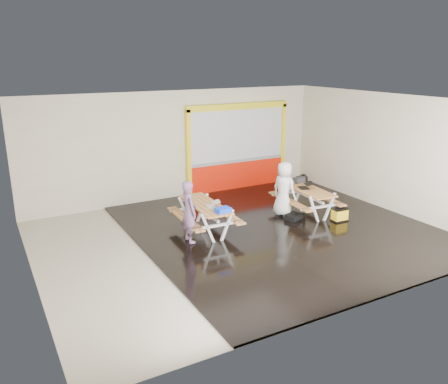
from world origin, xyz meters
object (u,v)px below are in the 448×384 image
laptop_left (213,205)px  toolbox (299,180)px  blue_pouch (223,210)px  picnic_table_right (306,194)px  dark_case (293,217)px  picnic_table_left (205,211)px  person_right (284,189)px  backpack (303,181)px  person_left (189,212)px  laptop_right (306,186)px  fluke_bag (340,215)px

laptop_left → toolbox: bearing=13.2°
laptop_left → blue_pouch: laptop_left is taller
picnic_table_right → laptop_left: bearing=-176.7°
picnic_table_right → dark_case: bearing=-156.7°
picnic_table_right → laptop_left: (-3.19, -0.19, 0.24)m
picnic_table_left → blue_pouch: bearing=-82.2°
person_right → dark_case: 0.84m
backpack → laptop_left: bearing=-164.6°
picnic_table_left → person_left: 0.84m
picnic_table_right → laptop_right: laptop_right is taller
laptop_right → backpack: laptop_right is taller
fluke_bag → laptop_left: bearing=167.1°
backpack → dark_case: size_ratio=0.99×
picnic_table_right → person_right: size_ratio=1.34×
person_left → dark_case: bearing=-86.7°
person_left → blue_pouch: (0.77, -0.33, 0.02)m
fluke_bag → person_right: bearing=133.9°
laptop_right → toolbox: (0.21, 0.59, 0.03)m
backpack → laptop_right: bearing=-124.2°
person_right → backpack: 1.43m
picnic_table_left → fluke_bag: size_ratio=4.72×
person_right → blue_pouch: bearing=93.2°
picnic_table_right → backpack: bearing=57.6°
person_right → fluke_bag: (1.12, -1.16, -0.62)m
toolbox → fluke_bag: size_ratio=0.90×
blue_pouch → backpack: (3.70, 1.53, -0.12)m
person_left → person_right: bearing=-79.1°
picnic_table_right → laptop_right: bearing=144.7°
person_right → dark_case: (0.05, -0.43, -0.72)m
picnic_table_right → toolbox: size_ratio=5.31×
picnic_table_left → picnic_table_right: same height
laptop_right → backpack: size_ratio=1.16×
laptop_left → backpack: bearing=15.4°
person_right → backpack: person_right is taller
person_right → fluke_bag: size_ratio=3.58×
person_left → person_right: (3.23, 0.51, -0.00)m
person_left → laptop_left: 0.77m
picnic_table_right → person_right: person_right is taller
picnic_table_right → laptop_right: 0.25m
laptop_right → fluke_bag: bearing=-67.3°
picnic_table_left → blue_pouch: (0.11, -0.80, 0.25)m
person_right → blue_pouch: (-2.46, -0.84, 0.02)m
laptop_right → person_right: bearing=169.4°
blue_pouch → dark_case: blue_pouch is taller
backpack → fluke_bag: backpack is taller
blue_pouch → laptop_left: bearing=93.1°
laptop_left → fluke_bag: (3.60, -0.83, -0.63)m
backpack → dark_case: backpack is taller
toolbox → backpack: bearing=33.7°
picnic_table_left → picnic_table_right: (3.28, -0.11, -0.00)m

